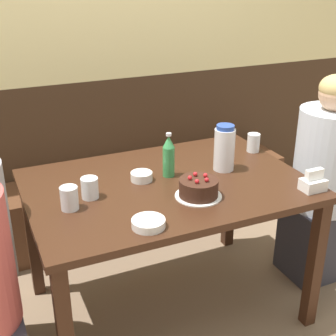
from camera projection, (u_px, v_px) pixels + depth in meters
The scene contains 14 objects.
ground_plane at pixel (167, 305), 2.55m from camera, with size 12.00×12.00×0.00m, color #846B51.
back_wall at pixel (99, 43), 2.92m from camera, with size 4.80×0.04×2.50m.
bench_seat at pixel (118, 205), 3.16m from camera, with size 2.42×0.38×0.43m.
dining_table at pixel (167, 199), 2.28m from camera, with size 1.33×0.91×0.75m.
birthday_cake at pixel (199, 188), 2.09m from camera, with size 0.21×0.21×0.10m.
water_pitcher at pixel (224, 148), 2.34m from camera, with size 0.10×0.10×0.24m.
soju_bottle at pixel (169, 156), 2.27m from camera, with size 0.06×0.06×0.22m.
napkin_holder at pixel (313, 183), 2.16m from camera, with size 0.11×0.08×0.11m.
bowl_soup_white at pixel (142, 176), 2.26m from camera, with size 0.11×0.11×0.04m.
bowl_rice_small at pixel (148, 223), 1.86m from camera, with size 0.14×0.14×0.03m.
glass_water_tall at pixel (90, 188), 2.08m from camera, with size 0.08×0.08×0.10m.
glass_tumbler_short at pixel (253, 143), 2.60m from camera, with size 0.07×0.07×0.10m.
glass_shot_small at pixel (69, 198), 1.98m from camera, with size 0.08×0.08×0.10m.
person_pale_blue_shirt at pixel (323, 184), 2.60m from camera, with size 0.35×0.35×1.20m.
Camera 1 is at (-0.82, -1.86, 1.72)m, focal length 50.00 mm.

